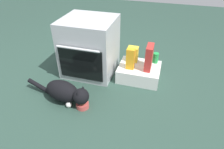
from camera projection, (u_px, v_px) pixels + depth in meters
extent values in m
plane|color=#284238|center=(77.00, 91.00, 2.10)|extent=(8.00, 8.00, 0.00)
cube|color=#B7BABF|center=(90.00, 46.00, 2.26)|extent=(0.58, 0.55, 0.66)
cube|color=black|center=(80.00, 65.00, 2.09)|extent=(0.50, 0.01, 0.36)
cylinder|color=silver|center=(77.00, 49.00, 1.95)|extent=(0.47, 0.02, 0.02)
cube|color=white|center=(139.00, 72.00, 2.27)|extent=(0.47, 0.38, 0.16)
cylinder|color=#C64C47|center=(83.00, 105.00, 1.89)|extent=(0.12, 0.12, 0.05)
sphere|color=brown|center=(82.00, 104.00, 1.88)|extent=(0.07, 0.07, 0.07)
ellipsoid|color=black|center=(62.00, 91.00, 1.92)|extent=(0.39, 0.27, 0.21)
sphere|color=black|center=(81.00, 96.00, 1.83)|extent=(0.16, 0.16, 0.16)
cone|color=black|center=(83.00, 89.00, 1.83)|extent=(0.05, 0.05, 0.07)
cone|color=black|center=(78.00, 94.00, 1.76)|extent=(0.05, 0.05, 0.07)
cylinder|color=black|center=(40.00, 87.00, 2.06)|extent=(0.31, 0.10, 0.12)
sphere|color=silver|center=(76.00, 98.00, 1.97)|extent=(0.06, 0.06, 0.06)
sphere|color=silver|center=(69.00, 105.00, 1.89)|extent=(0.06, 0.06, 0.06)
cube|color=#B72D28|center=(149.00, 58.00, 2.10)|extent=(0.07, 0.18, 0.28)
cube|color=orange|center=(130.00, 59.00, 2.12)|extent=(0.09, 0.06, 0.24)
cube|color=yellow|center=(133.00, 54.00, 2.27)|extent=(0.12, 0.09, 0.18)
cylinder|color=green|center=(156.00, 58.00, 2.26)|extent=(0.07, 0.07, 0.12)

